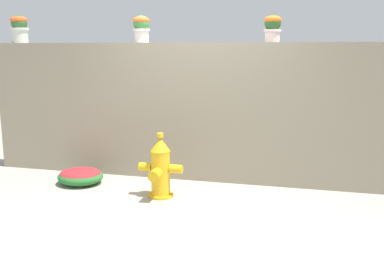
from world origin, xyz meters
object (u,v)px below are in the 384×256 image
at_px(fire_hydrant, 160,169).
at_px(flower_bush_left, 80,176).
at_px(potted_plant_0, 19,27).
at_px(potted_plant_2, 273,26).
at_px(potted_plant_1, 141,27).

xyz_separation_m(fire_hydrant, flower_bush_left, (-1.21, 0.24, -0.25)).
relative_size(potted_plant_0, potted_plant_2, 1.19).
bearing_deg(potted_plant_0, potted_plant_2, -0.89).
distance_m(potted_plant_0, potted_plant_1, 1.90).
relative_size(potted_plant_0, potted_plant_1, 1.10).
bearing_deg(potted_plant_2, fire_hydrant, -146.41).
bearing_deg(potted_plant_1, potted_plant_2, -2.31).
bearing_deg(potted_plant_2, potted_plant_0, 179.11).
xyz_separation_m(potted_plant_1, potted_plant_2, (1.79, -0.07, -0.02)).
distance_m(potted_plant_0, potted_plant_2, 3.69).
bearing_deg(potted_plant_0, fire_hydrant, -19.94).
relative_size(potted_plant_0, flower_bush_left, 0.66).
xyz_separation_m(potted_plant_0, flower_bush_left, (1.23, -0.65, -2.00)).
bearing_deg(fire_hydrant, potted_plant_1, 120.88).
distance_m(potted_plant_0, fire_hydrant, 3.14).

